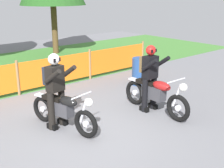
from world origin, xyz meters
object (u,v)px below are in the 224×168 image
object	(u,v)px
oil_drum	(141,71)
rider_trailing	(150,74)
rider_lead	(55,87)
motorcycle_lead	(63,110)
motorcycle_trailing	(156,94)

from	to	relation	value
oil_drum	rider_trailing	bearing A→B (deg)	-130.22
rider_lead	rider_trailing	size ratio (longest dim) A/B	1.00
motorcycle_lead	rider_trailing	xyz separation A→B (m)	(2.27, -0.44, 0.50)
motorcycle_lead	rider_trailing	bearing A→B (deg)	66.55
motorcycle_lead	oil_drum	distance (m)	3.88
motorcycle_trailing	rider_trailing	world-z (taller)	rider_trailing
rider_lead	oil_drum	distance (m)	3.90
rider_lead	oil_drum	size ratio (longest dim) A/B	1.92
motorcycle_lead	rider_trailing	world-z (taller)	rider_trailing
motorcycle_lead	oil_drum	xyz separation A→B (m)	(3.68, 1.23, -0.01)
motorcycle_trailing	oil_drum	size ratio (longest dim) A/B	2.40
motorcycle_lead	motorcycle_trailing	world-z (taller)	motorcycle_trailing
rider_lead	rider_trailing	distance (m)	2.41
motorcycle_trailing	rider_trailing	bearing A→B (deg)	-179.49
rider_trailing	oil_drum	size ratio (longest dim) A/B	1.92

